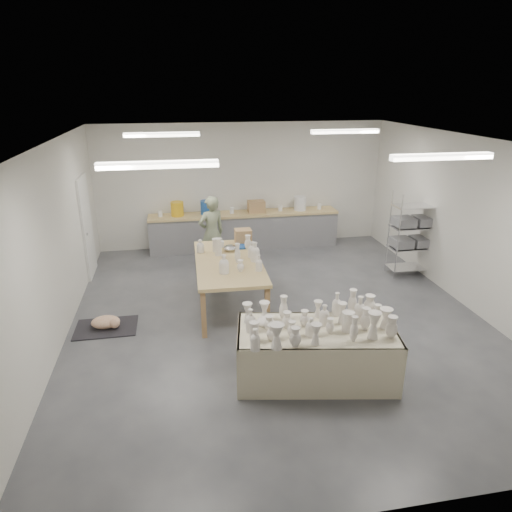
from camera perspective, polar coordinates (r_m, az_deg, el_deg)
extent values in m
plane|color=#424449|center=(8.08, 2.63, -7.53)|extent=(8.00, 8.00, 0.00)
cube|color=white|center=(7.18, 3.03, 14.02)|extent=(7.00, 8.00, 0.02)
cube|color=silver|center=(11.30, -1.77, 8.79)|extent=(7.00, 0.02, 3.00)
cube|color=silver|center=(4.08, 15.89, -14.75)|extent=(7.00, 0.02, 3.00)
cube|color=silver|center=(7.55, -24.04, 0.95)|extent=(0.02, 8.00, 3.00)
cube|color=silver|center=(8.94, 25.31, 3.62)|extent=(0.02, 8.00, 3.00)
cube|color=white|center=(10.10, -20.37, 3.43)|extent=(0.05, 0.90, 2.10)
cube|color=white|center=(5.51, -12.12, 11.10)|extent=(1.40, 0.12, 0.08)
cube|color=white|center=(6.49, 22.22, 11.43)|extent=(1.40, 0.12, 0.08)
cube|color=white|center=(8.99, -11.68, 14.64)|extent=(1.40, 0.12, 0.08)
cube|color=white|center=(9.62, 11.07, 15.05)|extent=(1.40, 0.12, 0.08)
cube|color=tan|center=(11.14, -1.48, 5.29)|extent=(4.60, 0.60, 0.06)
cube|color=slate|center=(11.27, -1.46, 3.08)|extent=(4.60, 0.55, 0.84)
cylinder|color=gold|center=(10.97, -9.82, 5.83)|extent=(0.30, 0.30, 0.34)
cylinder|color=#1C4B9B|center=(10.99, -6.16, 6.05)|extent=(0.30, 0.30, 0.34)
cylinder|color=white|center=(11.38, 5.53, 6.57)|extent=(0.30, 0.30, 0.34)
cube|color=#AB7953|center=(11.15, 0.04, 6.21)|extent=(0.40, 0.30, 0.28)
cylinder|color=white|center=(11.00, -11.88, 5.19)|extent=(0.10, 0.10, 0.14)
cylinder|color=white|center=(11.08, -3.03, 5.71)|extent=(0.10, 0.10, 0.14)
cylinder|color=white|center=(11.28, 3.06, 5.99)|extent=(0.10, 0.10, 0.14)
cylinder|color=white|center=(11.55, 7.92, 6.16)|extent=(0.10, 0.10, 0.14)
cylinder|color=silver|center=(9.69, 17.39, 2.16)|extent=(0.02, 0.02, 1.80)
cylinder|color=silver|center=(10.10, 21.63, 2.37)|extent=(0.02, 0.02, 1.80)
cylinder|color=silver|center=(10.06, 16.27, 2.94)|extent=(0.02, 0.02, 1.80)
cylinder|color=silver|center=(10.46, 20.41, 3.12)|extent=(0.02, 0.02, 1.80)
cube|color=silver|center=(10.31, 18.48, -1.31)|extent=(0.88, 0.48, 0.02)
cube|color=silver|center=(10.16, 18.76, 1.05)|extent=(0.88, 0.48, 0.02)
cube|color=silver|center=(10.03, 19.06, 3.47)|extent=(0.88, 0.48, 0.02)
cube|color=silver|center=(9.91, 19.36, 5.96)|extent=(0.88, 0.48, 0.02)
cube|color=slate|center=(10.02, 17.74, 1.63)|extent=(0.38, 0.42, 0.18)
cube|color=slate|center=(10.23, 19.92, 1.75)|extent=(0.38, 0.42, 0.18)
cube|color=slate|center=(9.89, 18.02, 4.09)|extent=(0.38, 0.42, 0.18)
cube|color=slate|center=(10.10, 20.23, 4.16)|extent=(0.38, 0.42, 0.18)
cube|color=olive|center=(6.44, 7.46, -12.36)|extent=(2.00, 1.17, 0.64)
cube|color=beige|center=(6.23, 7.64, -9.22)|extent=(2.27, 1.36, 0.03)
cube|color=beige|center=(6.03, 8.89, -14.40)|extent=(2.10, 0.40, 0.74)
cube|color=beige|center=(6.81, 6.25, -9.85)|extent=(2.10, 0.40, 0.74)
cube|color=tan|center=(8.15, -3.44, -0.80)|extent=(1.22, 2.35, 0.06)
cube|color=olive|center=(7.30, -6.32, -7.33)|extent=(0.08, 0.08, 0.81)
cube|color=olive|center=(7.42, 1.62, -6.71)|extent=(0.08, 0.08, 0.81)
cube|color=olive|center=(9.28, -7.34, -1.09)|extent=(0.08, 0.08, 0.81)
cube|color=olive|center=(9.38, -1.10, -0.69)|extent=(0.08, 0.08, 0.81)
ellipsoid|color=silver|center=(8.63, -3.23, 1.01)|extent=(0.26, 0.26, 0.12)
cylinder|color=#1C4B9B|center=(8.80, -1.85, 1.18)|extent=(0.26, 0.26, 0.03)
cylinder|color=white|center=(8.83, -4.38, 1.51)|extent=(0.11, 0.11, 0.12)
cube|color=#AB7953|center=(9.01, -1.62, 2.49)|extent=(0.32, 0.26, 0.28)
cube|color=black|center=(8.10, -18.21, -8.50)|extent=(1.00, 0.70, 0.02)
ellipsoid|color=white|center=(8.05, -18.29, -7.82)|extent=(0.53, 0.42, 0.20)
sphere|color=white|center=(7.93, -17.26, -8.02)|extent=(0.17, 0.17, 0.17)
imported|color=gray|center=(9.89, -5.57, 2.87)|extent=(0.69, 0.57, 1.63)
cylinder|color=#A22617|center=(10.31, -5.60, 0.59)|extent=(0.44, 0.44, 0.04)
cylinder|color=silver|center=(10.43, -4.90, -0.06)|extent=(0.02, 0.02, 0.29)
cylinder|color=silver|center=(10.44, -6.22, -0.09)|extent=(0.02, 0.02, 0.29)
cylinder|color=silver|center=(10.23, -5.60, -0.49)|extent=(0.02, 0.02, 0.29)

